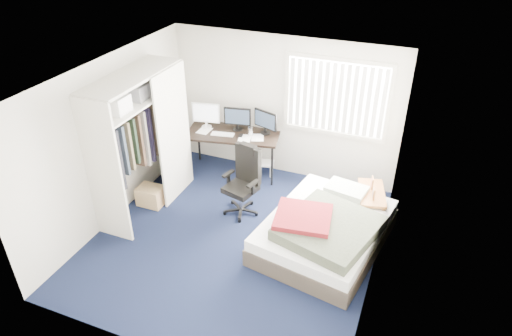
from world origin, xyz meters
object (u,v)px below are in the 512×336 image
object	(u,v)px
desk	(234,131)
bed	(325,230)
office_chair	(243,187)
nightstand	(371,195)

from	to	relation	value
desk	bed	distance (m)	2.55
office_chair	nightstand	xyz separation A→B (m)	(1.92, 0.50, 0.02)
office_chair	desk	bearing A→B (deg)	121.03
desk	nightstand	size ratio (longest dim) A/B	2.11
office_chair	nightstand	distance (m)	1.98
office_chair	nightstand	world-z (taller)	office_chair
nightstand	bed	world-z (taller)	nightstand
desk	nightstand	world-z (taller)	desk
nightstand	bed	size ratio (longest dim) A/B	0.36
nightstand	bed	bearing A→B (deg)	-119.63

